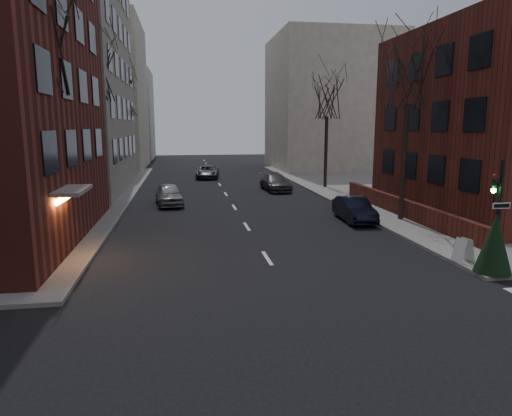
{
  "coord_description": "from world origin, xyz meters",
  "views": [
    {
      "loc": [
        -3.3,
        -5.68,
        5.34
      ],
      "look_at": [
        -0.37,
        12.55,
        2.0
      ],
      "focal_mm": 32.0,
      "sensor_mm": 36.0,
      "label": 1
    }
  ],
  "objects_px": {
    "tree_left_c": "(122,97)",
    "tree_right_a": "(409,75)",
    "streetlamp_far": "(133,137)",
    "sandwich_board": "(464,250)",
    "car_lane_silver": "(169,194)",
    "tree_right_b": "(327,98)",
    "tree_left_b": "(93,69)",
    "parked_sedan": "(354,209)",
    "evergreen_shrub": "(494,243)",
    "streetlamp_near": "(96,145)",
    "car_lane_gray": "(275,182)",
    "tree_left_a": "(36,44)",
    "traffic_signal": "(496,221)",
    "car_lane_far": "(208,172)"
  },
  "relations": [
    {
      "from": "streetlamp_near",
      "to": "parked_sedan",
      "type": "distance_m",
      "value": 15.26
    },
    {
      "from": "streetlamp_far",
      "to": "sandwich_board",
      "type": "relative_size",
      "value": 6.66
    },
    {
      "from": "car_lane_silver",
      "to": "traffic_signal",
      "type": "bearing_deg",
      "value": -60.01
    },
    {
      "from": "tree_right_b",
      "to": "streetlamp_near",
      "type": "bearing_deg",
      "value": -149.53
    },
    {
      "from": "car_lane_silver",
      "to": "streetlamp_near",
      "type": "bearing_deg",
      "value": -143.73
    },
    {
      "from": "tree_right_b",
      "to": "evergreen_shrub",
      "type": "distance_m",
      "value": 24.38
    },
    {
      "from": "tree_left_b",
      "to": "tree_right_b",
      "type": "height_order",
      "value": "tree_left_b"
    },
    {
      "from": "tree_right_a",
      "to": "tree_left_a",
      "type": "bearing_deg",
      "value": -167.2
    },
    {
      "from": "car_lane_far",
      "to": "streetlamp_near",
      "type": "bearing_deg",
      "value": -104.19
    },
    {
      "from": "tree_left_a",
      "to": "tree_right_a",
      "type": "distance_m",
      "value": 18.05
    },
    {
      "from": "tree_right_b",
      "to": "tree_left_a",
      "type": "bearing_deg",
      "value": -134.36
    },
    {
      "from": "tree_left_c",
      "to": "tree_right_a",
      "type": "xyz_separation_m",
      "value": [
        17.6,
        -22.0,
        0.0
      ]
    },
    {
      "from": "tree_right_b",
      "to": "car_lane_silver",
      "type": "distance_m",
      "value": 16.1
    },
    {
      "from": "parked_sedan",
      "to": "tree_right_a",
      "type": "bearing_deg",
      "value": -7.21
    },
    {
      "from": "tree_left_c",
      "to": "traffic_signal",
      "type": "bearing_deg",
      "value": -61.64
    },
    {
      "from": "parked_sedan",
      "to": "tree_left_b",
      "type": "bearing_deg",
      "value": 155.46
    },
    {
      "from": "streetlamp_far",
      "to": "car_lane_far",
      "type": "bearing_deg",
      "value": -5.46
    },
    {
      "from": "tree_left_b",
      "to": "tree_right_a",
      "type": "relative_size",
      "value": 1.11
    },
    {
      "from": "tree_left_c",
      "to": "car_lane_far",
      "type": "relative_size",
      "value": 2.06
    },
    {
      "from": "tree_left_a",
      "to": "sandwich_board",
      "type": "distance_m",
      "value": 18.39
    },
    {
      "from": "car_lane_far",
      "to": "sandwich_board",
      "type": "bearing_deg",
      "value": -68.77
    },
    {
      "from": "tree_right_b",
      "to": "evergreen_shrub",
      "type": "relative_size",
      "value": 4.3
    },
    {
      "from": "streetlamp_far",
      "to": "tree_right_a",
      "type": "bearing_deg",
      "value": -54.69
    },
    {
      "from": "tree_left_b",
      "to": "streetlamp_near",
      "type": "relative_size",
      "value": 1.72
    },
    {
      "from": "tree_left_b",
      "to": "car_lane_gray",
      "type": "bearing_deg",
      "value": 22.03
    },
    {
      "from": "parked_sedan",
      "to": "car_lane_far",
      "type": "height_order",
      "value": "parked_sedan"
    },
    {
      "from": "tree_left_b",
      "to": "streetlamp_near",
      "type": "height_order",
      "value": "tree_left_b"
    },
    {
      "from": "car_lane_silver",
      "to": "evergreen_shrub",
      "type": "relative_size",
      "value": 2.0
    },
    {
      "from": "tree_left_c",
      "to": "streetlamp_near",
      "type": "bearing_deg",
      "value": -88.09
    },
    {
      "from": "car_lane_gray",
      "to": "evergreen_shrub",
      "type": "height_order",
      "value": "evergreen_shrub"
    },
    {
      "from": "traffic_signal",
      "to": "tree_left_c",
      "type": "relative_size",
      "value": 0.41
    },
    {
      "from": "tree_left_b",
      "to": "streetlamp_near",
      "type": "distance_m",
      "value": 6.18
    },
    {
      "from": "streetlamp_near",
      "to": "car_lane_gray",
      "type": "relative_size",
      "value": 1.33
    },
    {
      "from": "tree_left_b",
      "to": "car_lane_silver",
      "type": "height_order",
      "value": "tree_left_b"
    },
    {
      "from": "tree_right_a",
      "to": "car_lane_silver",
      "type": "xyz_separation_m",
      "value": [
        -13.09,
        7.6,
        -7.3
      ]
    },
    {
      "from": "tree_right_b",
      "to": "sandwich_board",
      "type": "bearing_deg",
      "value": -93.87
    },
    {
      "from": "tree_right_a",
      "to": "car_lane_far",
      "type": "xyz_separation_m",
      "value": [
        -9.6,
        23.29,
        -7.37
      ]
    },
    {
      "from": "traffic_signal",
      "to": "parked_sedan",
      "type": "relative_size",
      "value": 0.96
    },
    {
      "from": "car_lane_far",
      "to": "car_lane_gray",
      "type": "bearing_deg",
      "value": -56.29
    },
    {
      "from": "traffic_signal",
      "to": "tree_left_a",
      "type": "relative_size",
      "value": 0.39
    },
    {
      "from": "streetlamp_far",
      "to": "car_lane_silver",
      "type": "height_order",
      "value": "streetlamp_far"
    },
    {
      "from": "tree_right_a",
      "to": "car_lane_gray",
      "type": "xyz_separation_m",
      "value": [
        -4.52,
        13.29,
        -7.34
      ]
    },
    {
      "from": "tree_left_c",
      "to": "car_lane_silver",
      "type": "height_order",
      "value": "tree_left_c"
    },
    {
      "from": "sandwich_board",
      "to": "streetlamp_far",
      "type": "bearing_deg",
      "value": 107.58
    },
    {
      "from": "streetlamp_near",
      "to": "car_lane_far",
      "type": "bearing_deg",
      "value": 69.01
    },
    {
      "from": "tree_right_b",
      "to": "tree_left_b",
      "type": "bearing_deg",
      "value": -161.18
    },
    {
      "from": "car_lane_gray",
      "to": "evergreen_shrub",
      "type": "relative_size",
      "value": 2.21
    },
    {
      "from": "tree_right_b",
      "to": "parked_sedan",
      "type": "bearing_deg",
      "value": -100.85
    },
    {
      "from": "evergreen_shrub",
      "to": "car_lane_far",
      "type": "bearing_deg",
      "value": 104.33
    },
    {
      "from": "traffic_signal",
      "to": "streetlamp_far",
      "type": "xyz_separation_m",
      "value": [
        -16.14,
        33.01,
        2.33
      ]
    }
  ]
}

